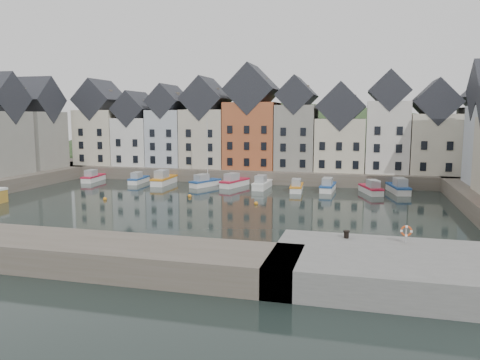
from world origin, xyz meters
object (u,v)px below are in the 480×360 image
(boat_d, at_px, (205,182))
(mooring_bollard, at_px, (346,234))
(boat_a, at_px, (93,177))
(life_ring_post, at_px, (406,231))

(boat_d, xyz_separation_m, mooring_bollard, (23.00, -34.37, 1.60))
(boat_a, height_order, mooring_bollard, mooring_bollard)
(boat_d, height_order, life_ring_post, boat_d)
(boat_a, distance_m, life_ring_post, 59.11)
(boat_d, xyz_separation_m, life_ring_post, (27.15, -34.73, 2.15))
(boat_a, relative_size, mooring_bollard, 10.81)
(boat_a, relative_size, boat_d, 0.55)
(life_ring_post, bearing_deg, boat_d, 128.02)
(boat_a, relative_size, life_ring_post, 4.66)
(boat_d, distance_m, life_ring_post, 44.14)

